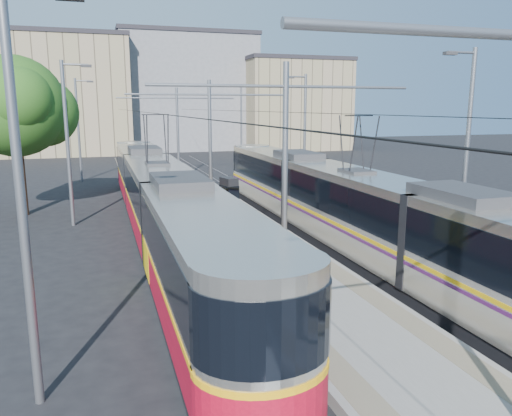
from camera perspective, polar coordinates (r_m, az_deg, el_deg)
name	(u,v)px	position (r m, az deg, el deg)	size (l,w,h in m)	color
ground	(419,392)	(11.59, 18.11, -19.38)	(160.00, 160.00, 0.00)	black
platform	(224,217)	(26.31, -3.72, -1.01)	(4.00, 50.00, 0.30)	gray
tactile_strip_left	(196,216)	(25.98, -6.83, -0.88)	(0.70, 50.00, 0.01)	gray
tactile_strip_right	(250,212)	(26.65, -0.70, -0.48)	(0.70, 50.00, 0.01)	gray
rails	(224,219)	(26.34, -3.72, -1.30)	(8.71, 70.00, 0.03)	gray
tram_left	(159,199)	(23.09, -11.06, 0.97)	(2.43, 31.98, 5.50)	black
tram_right	(355,208)	(20.36, 11.27, 0.00)	(2.43, 30.39, 5.50)	black
catenary	(237,136)	(22.97, -2.15, 8.21)	(9.20, 70.00, 7.00)	slate
street_lamps	(206,136)	(29.63, -5.69, 8.24)	(15.18, 38.22, 8.00)	slate
shelter	(229,198)	(24.44, -3.09, 1.10)	(0.82, 1.10, 2.17)	black
tree	(22,108)	(29.88, -25.16, 10.28)	(5.86, 5.42, 8.51)	#382314
building_left	(62,95)	(68.09, -21.26, 11.92)	(16.32, 12.24, 14.46)	#9B8769
building_centre	(185,92)	(72.99, -8.16, 12.94)	(18.36, 14.28, 15.59)	gray
building_right	(292,104)	(70.92, 4.18, 11.74)	(14.28, 10.20, 12.31)	#9B8769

